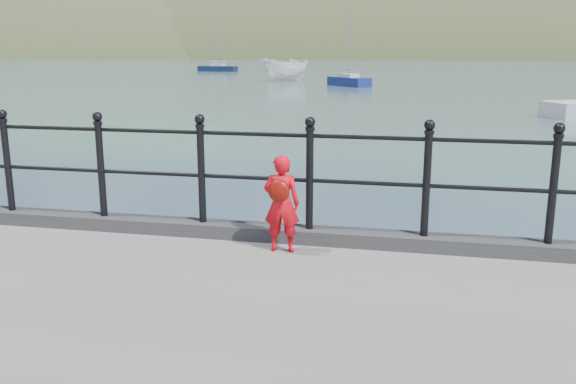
% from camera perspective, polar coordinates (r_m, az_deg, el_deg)
% --- Properties ---
extents(ground, '(600.00, 600.00, 0.00)m').
position_cam_1_polar(ground, '(7.21, -2.66, -11.56)').
color(ground, '#2D4251').
rests_on(ground, ground).
extents(kerb, '(60.00, 0.30, 0.15)m').
position_cam_1_polar(kerb, '(6.69, -3.08, -3.71)').
color(kerb, '#28282B').
rests_on(kerb, quay).
extents(railing, '(18.11, 0.11, 1.20)m').
position_cam_1_polar(railing, '(6.51, -3.17, 2.61)').
color(railing, black).
rests_on(railing, kerb).
extents(far_shore, '(830.00, 200.00, 156.00)m').
position_cam_1_polar(far_shore, '(249.76, 20.71, 6.59)').
color(far_shore, '#333A21').
rests_on(far_shore, ground).
extents(child, '(0.38, 0.32, 1.00)m').
position_cam_1_polar(child, '(6.14, -0.61, -1.02)').
color(child, red).
rests_on(child, quay).
extents(launch_white, '(4.85, 5.75, 2.14)m').
position_cam_1_polar(launch_white, '(58.15, -0.27, 11.40)').
color(launch_white, white).
rests_on(launch_white, ground).
extents(sailboat_left, '(5.43, 2.44, 7.56)m').
position_cam_1_polar(sailboat_left, '(82.71, -6.60, 11.38)').
color(sailboat_left, '#0E1C32').
rests_on(sailboat_left, ground).
extents(sailboat_port, '(3.98, 4.18, 6.59)m').
position_cam_1_polar(sailboat_port, '(50.69, 5.72, 10.22)').
color(sailboat_port, navy).
rests_on(sailboat_port, ground).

